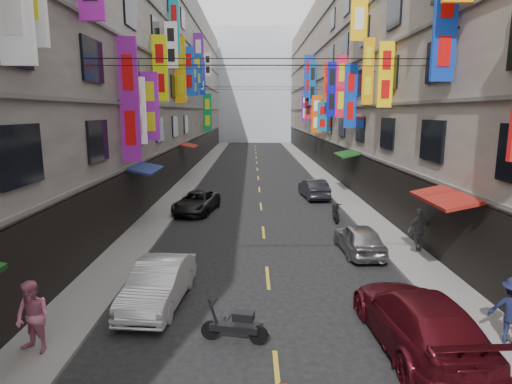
{
  "coord_description": "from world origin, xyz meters",
  "views": [
    {
      "loc": [
        -0.57,
        3.18,
        5.98
      ],
      "look_at": [
        -0.49,
        11.27,
        4.46
      ],
      "focal_mm": 30.0,
      "sensor_mm": 36.0,
      "label": 1
    }
  ],
  "objects_px": {
    "car_left_mid": "(159,284)",
    "car_right_far": "(314,189)",
    "scooter_far_right": "(336,213)",
    "car_right_mid": "(359,239)",
    "pedestrian_rfar": "(419,230)",
    "pedestrian_lfar": "(33,317)",
    "scooter_crossing": "(235,326)",
    "car_right_near": "(418,320)",
    "car_left_far": "(196,202)"
  },
  "relations": [
    {
      "from": "car_left_mid",
      "to": "car_right_far",
      "type": "relative_size",
      "value": 1.03
    },
    {
      "from": "scooter_far_right",
      "to": "car_right_far",
      "type": "height_order",
      "value": "car_right_far"
    },
    {
      "from": "car_right_mid",
      "to": "pedestrian_rfar",
      "type": "relative_size",
      "value": 2.04
    },
    {
      "from": "car_right_far",
      "to": "pedestrian_lfar",
      "type": "xyz_separation_m",
      "value": [
        -9.71,
        -19.73,
        0.36
      ]
    },
    {
      "from": "car_left_mid",
      "to": "pedestrian_rfar",
      "type": "bearing_deg",
      "value": 30.87
    },
    {
      "from": "car_left_mid",
      "to": "pedestrian_rfar",
      "type": "distance_m",
      "value": 11.1
    },
    {
      "from": "pedestrian_lfar",
      "to": "scooter_crossing",
      "type": "bearing_deg",
      "value": 29.59
    },
    {
      "from": "car_right_near",
      "to": "car_right_far",
      "type": "relative_size",
      "value": 1.29
    },
    {
      "from": "scooter_far_right",
      "to": "car_left_mid",
      "type": "bearing_deg",
      "value": 59.81
    },
    {
      "from": "scooter_far_right",
      "to": "car_right_mid",
      "type": "relative_size",
      "value": 0.47
    },
    {
      "from": "car_left_mid",
      "to": "car_right_near",
      "type": "xyz_separation_m",
      "value": [
        7.17,
        -2.58,
        0.08
      ]
    },
    {
      "from": "car_right_near",
      "to": "car_right_far",
      "type": "distance_m",
      "value": 19.42
    },
    {
      "from": "scooter_far_right",
      "to": "car_left_mid",
      "type": "xyz_separation_m",
      "value": [
        -7.59,
        -10.49,
        0.25
      ]
    },
    {
      "from": "scooter_crossing",
      "to": "scooter_far_right",
      "type": "xyz_separation_m",
      "value": [
        5.1,
        12.75,
        0.0
      ]
    },
    {
      "from": "car_left_far",
      "to": "car_right_mid",
      "type": "distance_m",
      "value": 11.04
    },
    {
      "from": "car_left_far",
      "to": "car_right_near",
      "type": "relative_size",
      "value": 0.84
    },
    {
      "from": "car_right_near",
      "to": "car_left_mid",
      "type": "bearing_deg",
      "value": -23.02
    },
    {
      "from": "car_left_far",
      "to": "car_right_near",
      "type": "bearing_deg",
      "value": -53.93
    },
    {
      "from": "car_right_mid",
      "to": "car_right_far",
      "type": "bearing_deg",
      "value": -90.95
    },
    {
      "from": "car_left_mid",
      "to": "pedestrian_lfar",
      "type": "bearing_deg",
      "value": -124.91
    },
    {
      "from": "car_left_far",
      "to": "pedestrian_lfar",
      "type": "xyz_separation_m",
      "value": [
        -2.02,
        -15.45,
        0.41
      ]
    },
    {
      "from": "car_left_mid",
      "to": "car_right_mid",
      "type": "height_order",
      "value": "car_left_mid"
    },
    {
      "from": "car_right_mid",
      "to": "pedestrian_lfar",
      "type": "relative_size",
      "value": 2.09
    },
    {
      "from": "car_right_near",
      "to": "car_right_mid",
      "type": "bearing_deg",
      "value": -95.8
    },
    {
      "from": "car_right_near",
      "to": "pedestrian_rfar",
      "type": "distance_m",
      "value": 7.91
    },
    {
      "from": "car_left_far",
      "to": "car_right_mid",
      "type": "bearing_deg",
      "value": -34.64
    },
    {
      "from": "car_right_far",
      "to": "pedestrian_lfar",
      "type": "relative_size",
      "value": 2.24
    },
    {
      "from": "pedestrian_lfar",
      "to": "pedestrian_rfar",
      "type": "height_order",
      "value": "pedestrian_rfar"
    },
    {
      "from": "car_left_mid",
      "to": "scooter_far_right",
      "type": "bearing_deg",
      "value": 59.34
    },
    {
      "from": "car_right_far",
      "to": "car_left_far",
      "type": "bearing_deg",
      "value": 23.37
    },
    {
      "from": "scooter_crossing",
      "to": "pedestrian_lfar",
      "type": "bearing_deg",
      "value": 109.14
    },
    {
      "from": "car_right_near",
      "to": "car_right_far",
      "type": "xyz_separation_m",
      "value": [
        0.1,
        19.42,
        -0.09
      ]
    },
    {
      "from": "scooter_crossing",
      "to": "car_left_far",
      "type": "distance_m",
      "value": 15.11
    },
    {
      "from": "pedestrian_lfar",
      "to": "car_right_mid",
      "type": "bearing_deg",
      "value": 60.33
    },
    {
      "from": "car_left_far",
      "to": "car_left_mid",
      "type": "bearing_deg",
      "value": -78.64
    },
    {
      "from": "scooter_far_right",
      "to": "car_right_mid",
      "type": "xyz_separation_m",
      "value": [
        -0.09,
        -5.61,
        0.21
      ]
    },
    {
      "from": "car_right_far",
      "to": "car_right_mid",
      "type": "bearing_deg",
      "value": 85.44
    },
    {
      "from": "car_left_mid",
      "to": "car_right_near",
      "type": "height_order",
      "value": "car_right_near"
    },
    {
      "from": "scooter_crossing",
      "to": "car_right_near",
      "type": "relative_size",
      "value": 0.34
    },
    {
      "from": "scooter_crossing",
      "to": "car_right_mid",
      "type": "xyz_separation_m",
      "value": [
        5.02,
        7.14,
        0.21
      ]
    },
    {
      "from": "car_right_near",
      "to": "pedestrian_rfar",
      "type": "bearing_deg",
      "value": -114.23
    },
    {
      "from": "scooter_far_right",
      "to": "car_left_mid",
      "type": "distance_m",
      "value": 12.95
    },
    {
      "from": "pedestrian_rfar",
      "to": "car_right_mid",
      "type": "bearing_deg",
      "value": -22.09
    },
    {
      "from": "scooter_crossing",
      "to": "scooter_far_right",
      "type": "relative_size",
      "value": 0.99
    },
    {
      "from": "car_left_far",
      "to": "car_right_near",
      "type": "distance_m",
      "value": 16.94
    },
    {
      "from": "pedestrian_rfar",
      "to": "pedestrian_lfar",
      "type": "bearing_deg",
      "value": 11.57
    },
    {
      "from": "scooter_far_right",
      "to": "car_right_far",
      "type": "distance_m",
      "value": 6.36
    },
    {
      "from": "car_right_mid",
      "to": "scooter_far_right",
      "type": "bearing_deg",
      "value": -93.0
    },
    {
      "from": "car_left_far",
      "to": "pedestrian_lfar",
      "type": "height_order",
      "value": "pedestrian_lfar"
    },
    {
      "from": "pedestrian_lfar",
      "to": "scooter_far_right",
      "type": "bearing_deg",
      "value": 75.45
    }
  ]
}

